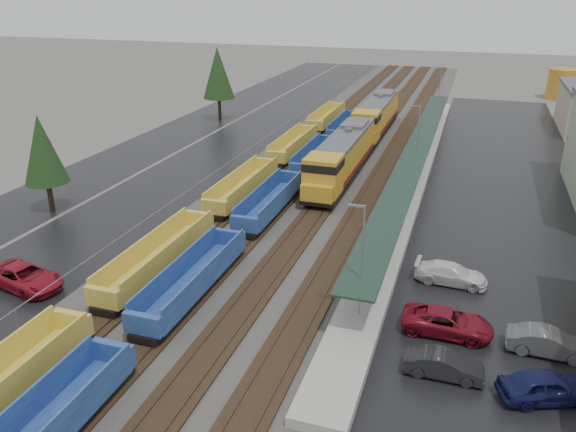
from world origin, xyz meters
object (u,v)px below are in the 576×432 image
Objects in this scene: parked_car_east_a at (444,365)px; parked_car_east_e at (549,343)px; locomotive_trail at (376,116)px; parked_car_east_b at (447,322)px; parked_car_east_c at (451,274)px; parked_car_east_d at (547,387)px; parked_car_west_c at (25,277)px; well_string_yellow at (207,217)px; well_string_blue at (238,235)px; storage_tank at (563,84)px; locomotive_lead at (342,157)px.

parked_car_east_e is (5.56, 3.88, 0.06)m from parked_car_east_a.
locomotive_trail is 4.01× the size of parked_car_east_b.
locomotive_trail is at bearing 19.37° from parked_car_east_c.
parked_car_east_d is (5.32, -11.03, 0.09)m from parked_car_east_c.
parked_car_west_c is (-15.60, -50.75, -1.78)m from locomotive_trail.
locomotive_trail is 51.04m from parked_car_east_e.
locomotive_trail is at bearing -6.11° from parked_car_west_c.
well_string_blue reaches higher than well_string_yellow.
parked_car_east_c is (20.65, -3.31, -0.38)m from well_string_yellow.
well_string_yellow reaches higher than parked_car_east_a.
parked_car_east_c is (16.65, -0.62, -0.38)m from well_string_blue.
storage_tank reaches higher than parked_car_west_c.
parked_car_east_d is at bearing -96.34° from storage_tank.
parked_car_east_d is at bearing -27.93° from well_string_blue.
storage_tank is (35.86, 74.52, 1.60)m from well_string_yellow.
well_string_blue is at bearing 72.99° from parked_car_east_e.
parked_car_east_a is 0.79× the size of parked_car_east_b.
locomotive_trail is at bearing -2.48° from parked_car_east_d.
parked_car_west_c is (-15.60, -29.75, -1.78)m from locomotive_lead.
well_string_blue is 16.67× the size of storage_tank.
storage_tank is 1.00× the size of parked_car_east_b.
locomotive_lead is at bearing -16.69° from parked_car_west_c.
parked_car_east_b is (-15.05, -84.30, -1.96)m from storage_tank.
locomotive_trail is 0.24× the size of well_string_blue.
well_string_yellow is 17.60× the size of parked_car_east_b.
parked_car_east_a is 0.92× the size of parked_car_east_e.
well_string_blue reaches higher than parked_car_east_e.
locomotive_lead is 23.50m from parked_car_east_c.
locomotive_lead is 3.68× the size of parked_car_west_c.
locomotive_lead is at bearing 64.00° from well_string_yellow.
well_string_blue is at bearing -95.70° from locomotive_trail.
parked_car_east_a is (12.89, -30.44, -1.90)m from locomotive_lead.
locomotive_lead is at bearing 78.17° from well_string_blue.
well_string_yellow is 28.33m from parked_car_east_e.
storage_tank is 1.27× the size of parked_car_east_a.
parked_car_east_a is at bearing 126.33° from parked_car_east_e.
parked_car_east_a is (16.89, -11.35, -0.41)m from well_string_blue.
parked_car_east_c is at bearing -9.11° from well_string_yellow.
locomotive_lead and locomotive_trail have the same top height.
parked_car_east_e is at bearing -18.39° from well_string_blue.
well_string_blue reaches higher than parked_car_west_c.
parked_car_east_d is at bearing 174.95° from parked_car_east_e.
locomotive_trail reaches higher than well_string_blue.
storage_tank reaches higher than locomotive_lead.
locomotive_trail is 42.67m from parked_car_east_c.
locomotive_trail is at bearing 22.58° from parked_car_east_e.
well_string_yellow is at bearing 39.45° from parked_car_east_d.
locomotive_lead is 4.33× the size of parked_car_east_c.
parked_car_east_d reaches higher than parked_car_east_a.
parked_car_east_c is (12.65, -40.71, -1.87)m from locomotive_trail.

